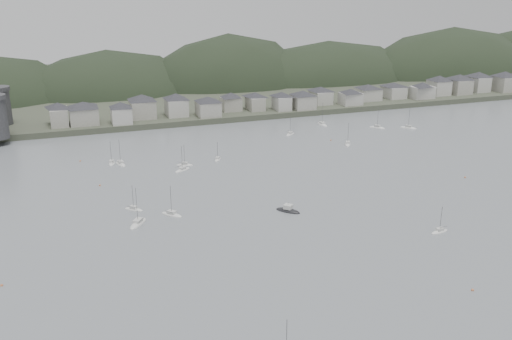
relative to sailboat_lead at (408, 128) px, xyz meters
name	(u,v)px	position (x,y,z in m)	size (l,w,h in m)	color
ground	(360,285)	(-101.84, -128.68, -0.17)	(900.00, 900.00, 0.00)	slate
far_shore_land	(152,84)	(-101.84, 166.32, 1.33)	(900.00, 250.00, 3.00)	#383D2D
forested_ridge	(167,109)	(-97.01, 140.72, -11.46)	(851.55, 103.94, 102.57)	black
waterfront_town	(275,98)	(-51.25, 54.66, 8.49)	(451.48, 28.46, 12.92)	gray
sailboat_lead	(408,128)	(0.00, 0.00, 0.00)	(7.83, 8.02, 11.61)	silver
moored_fleet	(274,185)	(-95.81, -56.20, 0.00)	(239.24, 177.90, 13.37)	silver
motor_launch_far	(288,210)	(-100.27, -79.87, 0.11)	(7.87, 8.37, 4.01)	black
mooring_buoys	(244,192)	(-108.29, -59.18, -0.02)	(160.43, 139.11, 0.70)	#C77042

